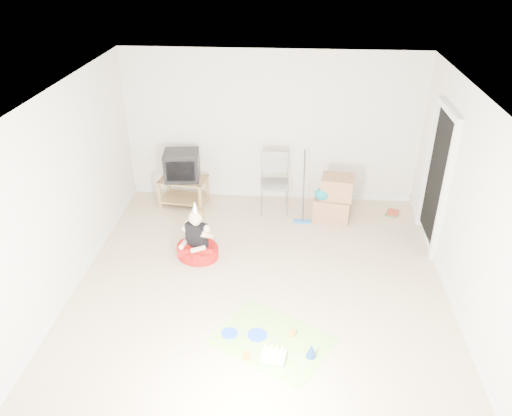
# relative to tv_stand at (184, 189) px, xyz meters

# --- Properties ---
(ground) EXTENTS (5.00, 5.00, 0.00)m
(ground) POSITION_rel_tv_stand_xyz_m (1.49, -2.06, -0.29)
(ground) COLOR beige
(ground) RESTS_ON ground
(doorway_recess) EXTENTS (0.02, 0.90, 2.05)m
(doorway_recess) POSITION_rel_tv_stand_xyz_m (3.97, -0.86, 0.74)
(doorway_recess) COLOR black
(doorway_recess) RESTS_ON ground
(tv_stand) EXTENTS (0.85, 0.59, 0.49)m
(tv_stand) POSITION_rel_tv_stand_xyz_m (0.00, 0.00, 0.00)
(tv_stand) COLOR olive
(tv_stand) RESTS_ON ground
(crt_tv) EXTENTS (0.62, 0.54, 0.49)m
(crt_tv) POSITION_rel_tv_stand_xyz_m (0.00, 0.00, 0.45)
(crt_tv) COLOR black
(crt_tv) RESTS_ON tv_stand
(folding_chair) EXTENTS (0.50, 0.48, 1.04)m
(folding_chair) POSITION_rel_tv_stand_xyz_m (1.57, -0.10, 0.22)
(folding_chair) COLOR gray
(folding_chair) RESTS_ON ground
(cardboard_boxes) EXTENTS (0.67, 0.55, 0.74)m
(cardboard_boxes) POSITION_rel_tv_stand_xyz_m (2.56, -0.27, 0.07)
(cardboard_boxes) COLOR #9D6D4C
(cardboard_boxes) RESTS_ON ground
(floor_mop) EXTENTS (0.29, 0.38, 1.14)m
(floor_mop) POSITION_rel_tv_stand_xyz_m (2.05, -0.47, -0.03)
(floor_mop) COLOR blue
(floor_mop) RESTS_ON ground
(book_pile) EXTENTS (0.26, 0.29, 0.05)m
(book_pile) POSITION_rel_tv_stand_xyz_m (3.59, -0.08, -0.26)
(book_pile) COLOR #226735
(book_pile) RESTS_ON ground
(seated_woman) EXTENTS (0.84, 0.84, 0.91)m
(seated_woman) POSITION_rel_tv_stand_xyz_m (0.52, -1.57, -0.09)
(seated_woman) COLOR #B31310
(seated_woman) RESTS_ON ground
(party_mat) EXTENTS (1.58, 1.44, 0.01)m
(party_mat) POSITION_rel_tv_stand_xyz_m (1.70, -3.22, -0.29)
(party_mat) COLOR #F13279
(party_mat) RESTS_ON ground
(birthday_cake) EXTENTS (0.30, 0.25, 0.14)m
(birthday_cake) POSITION_rel_tv_stand_xyz_m (1.73, -3.51, -0.25)
(birthday_cake) COLOR white
(birthday_cake) RESTS_ON party_mat
(blue_plate_near) EXTENTS (0.33, 0.33, 0.01)m
(blue_plate_near) POSITION_rel_tv_stand_xyz_m (1.52, -3.16, -0.28)
(blue_plate_near) COLOR blue
(blue_plate_near) RESTS_ON party_mat
(blue_plate_far) EXTENTS (0.25, 0.25, 0.01)m
(blue_plate_far) POSITION_rel_tv_stand_xyz_m (1.19, -3.15, -0.28)
(blue_plate_far) COLOR blue
(blue_plate_far) RESTS_ON party_mat
(orange_cup_near) EXTENTS (0.08, 0.08, 0.08)m
(orange_cup_near) POSITION_rel_tv_stand_xyz_m (1.93, -3.13, -0.25)
(orange_cup_near) COLOR orange
(orange_cup_near) RESTS_ON party_mat
(orange_cup_far) EXTENTS (0.11, 0.11, 0.09)m
(orange_cup_far) POSITION_rel_tv_stand_xyz_m (1.43, -3.53, -0.24)
(orange_cup_far) COLOR orange
(orange_cup_far) RESTS_ON party_mat
(blue_party_hat) EXTENTS (0.14, 0.14, 0.17)m
(blue_party_hat) POSITION_rel_tv_stand_xyz_m (2.15, -3.44, -0.20)
(blue_party_hat) COLOR #1840A9
(blue_party_hat) RESTS_ON party_mat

